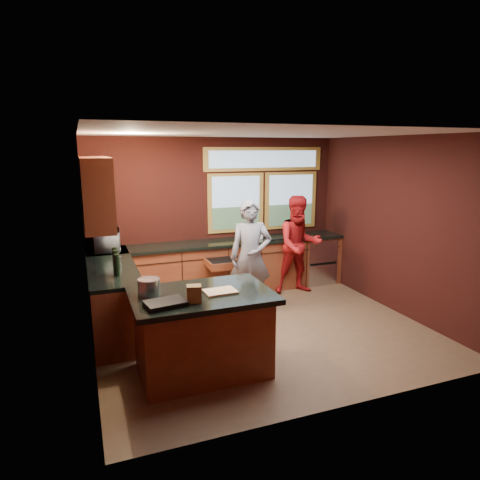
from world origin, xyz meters
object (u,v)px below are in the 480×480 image
cutting_board (220,291)px  stock_pot (149,287)px  person_red (299,245)px  person_grey (251,257)px  island (202,332)px

cutting_board → stock_pot: size_ratio=1.46×
person_red → cutting_board: (-2.15, -2.14, 0.10)m
cutting_board → stock_pot: 0.78m
cutting_board → person_grey: bearing=57.6°
person_red → cutting_board: size_ratio=4.91×
person_red → stock_pot: person_red is taller
person_grey → stock_pot: bearing=-119.6°
person_grey → person_red: (1.14, 0.54, -0.02)m
person_red → island: bearing=-131.5°
cutting_board → island: bearing=166.0°
person_grey → stock_pot: 2.25m
cutting_board → person_red: bearing=44.8°
person_red → cutting_board: bearing=-128.3°
person_red → cutting_board: person_red is taller
island → cutting_board: bearing=-14.0°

